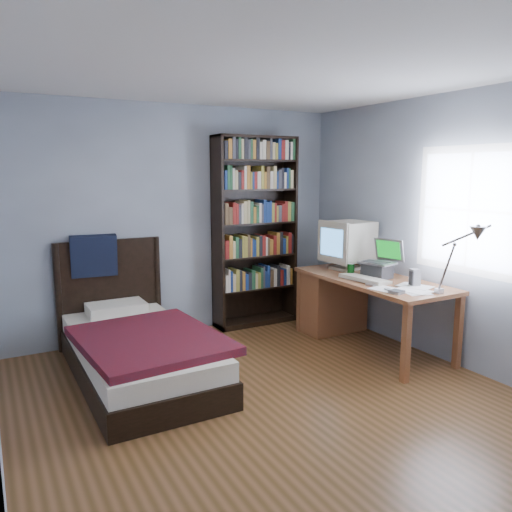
{
  "coord_description": "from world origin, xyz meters",
  "views": [
    {
      "loc": [
        -1.89,
        -3.09,
        1.79
      ],
      "look_at": [
        0.31,
        0.89,
        1.02
      ],
      "focal_mm": 35.0,
      "sensor_mm": 36.0,
      "label": 1
    }
  ],
  "objects_px": {
    "crt_monitor": "(348,242)",
    "desk_lamp": "(472,240)",
    "laptop": "(379,267)",
    "keyboard": "(365,279)",
    "bookshelf": "(255,232)",
    "bed": "(136,346)",
    "soda_can": "(351,270)",
    "desk": "(341,298)",
    "speaker": "(415,278)"
  },
  "relations": [
    {
      "from": "crt_monitor",
      "to": "desk_lamp",
      "type": "distance_m",
      "value": 1.67
    },
    {
      "from": "laptop",
      "to": "keyboard",
      "type": "height_order",
      "value": "laptop"
    },
    {
      "from": "crt_monitor",
      "to": "desk_lamp",
      "type": "height_order",
      "value": "desk_lamp"
    },
    {
      "from": "keyboard",
      "to": "bookshelf",
      "type": "height_order",
      "value": "bookshelf"
    },
    {
      "from": "keyboard",
      "to": "bed",
      "type": "distance_m",
      "value": 2.26
    },
    {
      "from": "crt_monitor",
      "to": "bed",
      "type": "height_order",
      "value": "crt_monitor"
    },
    {
      "from": "soda_can",
      "to": "bed",
      "type": "bearing_deg",
      "value": 171.46
    },
    {
      "from": "desk_lamp",
      "to": "soda_can",
      "type": "xyz_separation_m",
      "value": [
        -0.09,
        1.33,
        -0.46
      ]
    },
    {
      "from": "desk_lamp",
      "to": "soda_can",
      "type": "height_order",
      "value": "desk_lamp"
    },
    {
      "from": "desk_lamp",
      "to": "soda_can",
      "type": "bearing_deg",
      "value": 93.78
    },
    {
      "from": "crt_monitor",
      "to": "bed",
      "type": "xyz_separation_m",
      "value": [
        -2.36,
        0.01,
        -0.78
      ]
    },
    {
      "from": "soda_can",
      "to": "bed",
      "type": "relative_size",
      "value": 0.06
    },
    {
      "from": "bed",
      "to": "crt_monitor",
      "type": "bearing_deg",
      "value": -0.14
    },
    {
      "from": "laptop",
      "to": "bed",
      "type": "relative_size",
      "value": 0.19
    },
    {
      "from": "desk",
      "to": "crt_monitor",
      "type": "relative_size",
      "value": 3.19
    },
    {
      "from": "desk",
      "to": "speaker",
      "type": "height_order",
      "value": "speaker"
    },
    {
      "from": "keyboard",
      "to": "speaker",
      "type": "bearing_deg",
      "value": -64.85
    },
    {
      "from": "desk",
      "to": "bed",
      "type": "relative_size",
      "value": 0.81
    },
    {
      "from": "desk_lamp",
      "to": "bookshelf",
      "type": "relative_size",
      "value": 0.3
    },
    {
      "from": "laptop",
      "to": "soda_can",
      "type": "bearing_deg",
      "value": 135.46
    },
    {
      "from": "crt_monitor",
      "to": "desk_lamp",
      "type": "bearing_deg",
      "value": -94.2
    },
    {
      "from": "bookshelf",
      "to": "crt_monitor",
      "type": "bearing_deg",
      "value": -48.98
    },
    {
      "from": "desk",
      "to": "keyboard",
      "type": "distance_m",
      "value": 0.65
    },
    {
      "from": "desk",
      "to": "desk_lamp",
      "type": "xyz_separation_m",
      "value": [
        -0.05,
        -1.64,
        0.84
      ]
    },
    {
      "from": "speaker",
      "to": "soda_can",
      "type": "height_order",
      "value": "speaker"
    },
    {
      "from": "bookshelf",
      "to": "laptop",
      "type": "bearing_deg",
      "value": -62.39
    },
    {
      "from": "desk_lamp",
      "to": "soda_can",
      "type": "distance_m",
      "value": 1.41
    },
    {
      "from": "crt_monitor",
      "to": "bookshelf",
      "type": "relative_size",
      "value": 0.24
    },
    {
      "from": "soda_can",
      "to": "speaker",
      "type": "bearing_deg",
      "value": -69.55
    },
    {
      "from": "speaker",
      "to": "desk_lamp",
      "type": "bearing_deg",
      "value": -88.37
    },
    {
      "from": "desk_lamp",
      "to": "keyboard",
      "type": "relative_size",
      "value": 1.27
    },
    {
      "from": "crt_monitor",
      "to": "speaker",
      "type": "distance_m",
      "value": 0.98
    },
    {
      "from": "desk",
      "to": "desk_lamp",
      "type": "bearing_deg",
      "value": -91.58
    },
    {
      "from": "desk_lamp",
      "to": "bookshelf",
      "type": "distance_m",
      "value": 2.53
    },
    {
      "from": "laptop",
      "to": "desk_lamp",
      "type": "relative_size",
      "value": 0.6
    },
    {
      "from": "keyboard",
      "to": "soda_can",
      "type": "height_order",
      "value": "soda_can"
    },
    {
      "from": "crt_monitor",
      "to": "laptop",
      "type": "height_order",
      "value": "crt_monitor"
    },
    {
      "from": "desk",
      "to": "bookshelf",
      "type": "distance_m",
      "value": 1.24
    },
    {
      "from": "desk_lamp",
      "to": "bookshelf",
      "type": "xyz_separation_m",
      "value": [
        -0.58,
        2.46,
        -0.16
      ]
    },
    {
      "from": "laptop",
      "to": "bookshelf",
      "type": "bearing_deg",
      "value": 117.61
    },
    {
      "from": "keyboard",
      "to": "soda_can",
      "type": "relative_size",
      "value": 3.94
    },
    {
      "from": "desk_lamp",
      "to": "speaker",
      "type": "bearing_deg",
      "value": 78.0
    },
    {
      "from": "laptop",
      "to": "keyboard",
      "type": "relative_size",
      "value": 0.76
    },
    {
      "from": "desk_lamp",
      "to": "keyboard",
      "type": "height_order",
      "value": "desk_lamp"
    },
    {
      "from": "crt_monitor",
      "to": "soda_can",
      "type": "xyz_separation_m",
      "value": [
        -0.21,
        -0.32,
        -0.24
      ]
    },
    {
      "from": "laptop",
      "to": "soda_can",
      "type": "relative_size",
      "value": 3.01
    },
    {
      "from": "bed",
      "to": "keyboard",
      "type": "bearing_deg",
      "value": -14.65
    },
    {
      "from": "laptop",
      "to": "desk_lamp",
      "type": "distance_m",
      "value": 1.22
    },
    {
      "from": "bookshelf",
      "to": "bed",
      "type": "bearing_deg",
      "value": -154.11
    },
    {
      "from": "desk",
      "to": "desk_lamp",
      "type": "relative_size",
      "value": 2.61
    }
  ]
}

